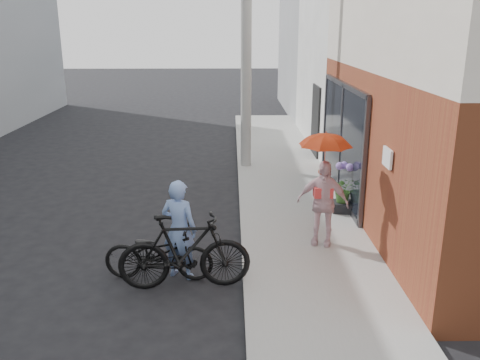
{
  "coord_description": "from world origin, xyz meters",
  "views": [
    {
      "loc": [
        0.72,
        -7.47,
        3.81
      ],
      "look_at": [
        0.86,
        1.39,
        1.1
      ],
      "focal_mm": 38.0,
      "sensor_mm": 36.0,
      "label": 1
    }
  ],
  "objects_px": {
    "bike_right": "(184,252)",
    "planter": "(343,207)",
    "bike_left": "(159,253)",
    "officer": "(179,229)",
    "utility_pole": "(246,38)",
    "kimono_woman": "(323,203)"
  },
  "relations": [
    {
      "from": "kimono_woman",
      "to": "planter",
      "type": "relative_size",
      "value": 3.89
    },
    {
      "from": "bike_right",
      "to": "kimono_woman",
      "type": "bearing_deg",
      "value": -63.8
    },
    {
      "from": "kimono_woman",
      "to": "officer",
      "type": "bearing_deg",
      "value": -140.67
    },
    {
      "from": "bike_left",
      "to": "planter",
      "type": "relative_size",
      "value": 4.37
    },
    {
      "from": "officer",
      "to": "bike_left",
      "type": "distance_m",
      "value": 0.48
    },
    {
      "from": "bike_left",
      "to": "planter",
      "type": "distance_m",
      "value": 4.32
    },
    {
      "from": "officer",
      "to": "bike_left",
      "type": "relative_size",
      "value": 0.94
    },
    {
      "from": "bike_right",
      "to": "planter",
      "type": "xyz_separation_m",
      "value": [
        2.99,
        2.91,
        -0.37
      ]
    },
    {
      "from": "utility_pole",
      "to": "planter",
      "type": "bearing_deg",
      "value": -62.57
    },
    {
      "from": "planter",
      "to": "bike_left",
      "type": "bearing_deg",
      "value": -142.5
    },
    {
      "from": "utility_pole",
      "to": "planter",
      "type": "height_order",
      "value": "utility_pole"
    },
    {
      "from": "kimono_woman",
      "to": "bike_right",
      "type": "bearing_deg",
      "value": -132.35
    },
    {
      "from": "officer",
      "to": "bike_right",
      "type": "height_order",
      "value": "officer"
    },
    {
      "from": "officer",
      "to": "kimono_woman",
      "type": "bearing_deg",
      "value": -136.69
    },
    {
      "from": "officer",
      "to": "bike_right",
      "type": "xyz_separation_m",
      "value": [
        0.1,
        -0.37,
        -0.2
      ]
    },
    {
      "from": "bike_right",
      "to": "planter",
      "type": "relative_size",
      "value": 5.08
    },
    {
      "from": "bike_left",
      "to": "bike_right",
      "type": "bearing_deg",
      "value": -119.73
    },
    {
      "from": "utility_pole",
      "to": "bike_left",
      "type": "distance_m",
      "value": 7.15
    },
    {
      "from": "kimono_woman",
      "to": "utility_pole",
      "type": "bearing_deg",
      "value": 119.91
    },
    {
      "from": "bike_right",
      "to": "planter",
      "type": "distance_m",
      "value": 4.19
    },
    {
      "from": "bike_left",
      "to": "bike_right",
      "type": "distance_m",
      "value": 0.54
    },
    {
      "from": "kimono_woman",
      "to": "planter",
      "type": "distance_m",
      "value": 1.85
    }
  ]
}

